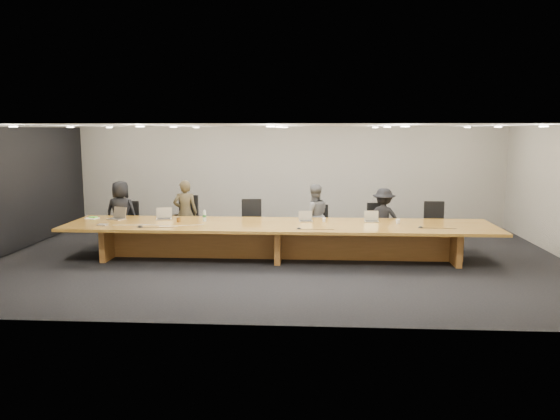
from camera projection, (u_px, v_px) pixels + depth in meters
The scene contains 28 objects.
ground at pixel (279, 259), 11.59m from camera, with size 12.00×12.00×0.00m, color black.
back_wall at pixel (288, 177), 15.34m from camera, with size 12.00×0.02×2.80m, color beige.
left_wall_panel at pixel (5, 192), 11.76m from camera, with size 0.08×7.84×2.74m, color black.
conference_table at pixel (279, 234), 11.52m from camera, with size 9.00×1.80×0.75m.
chair_far_left at pixel (127, 222), 13.04m from camera, with size 0.53×0.53×1.03m, color black, non-canonical shape.
chair_left at pixel (184, 220), 12.96m from camera, with size 0.61×0.61×1.19m, color black, non-canonical shape.
chair_mid_left at pixel (252, 223), 12.72m from camera, with size 0.57×0.57×1.12m, color black, non-canonical shape.
chair_mid_right at pixel (318, 226), 12.70m from camera, with size 0.51×0.51×0.99m, color black, non-canonical shape.
chair_right at pixel (377, 225), 12.70m from camera, with size 0.53×0.53×1.03m, color black, non-canonical shape.
chair_far_right at pixel (436, 225), 12.48m from camera, with size 0.56×0.56×1.10m, color black, non-canonical shape.
person_a at pixel (121, 213), 12.84m from camera, with size 0.75×0.49×1.53m, color black.
person_b at pixel (185, 213), 12.83m from camera, with size 0.57×0.37×1.55m, color #39311F.
person_c at pixel (314, 216), 12.61m from camera, with size 0.72×0.56×1.47m, color #535456.
person_d at pixel (383, 218), 12.53m from camera, with size 0.90×0.52×1.39m, color black.
laptop_a at pixel (116, 213), 12.02m from camera, with size 0.35×0.26×0.28m, color tan, non-canonical shape.
laptop_b at pixel (164, 214), 12.02m from camera, with size 0.33×0.24×0.26m, color tan, non-canonical shape.
laptop_d at pixel (306, 216), 11.75m from camera, with size 0.29×0.21×0.23m, color #BAAD8E, non-canonical shape.
laptop_e at pixel (372, 216), 11.70m from camera, with size 0.30×0.22×0.24m, color tan, non-canonical shape.
water_bottle at pixel (204, 216), 11.78m from camera, with size 0.07×0.07×0.23m, color silver.
amber_mug at pixel (178, 220), 11.68m from camera, with size 0.08×0.08×0.10m, color brown.
paper_cup_near at pixel (324, 220), 11.72m from camera, with size 0.07×0.07×0.08m, color silver.
paper_cup_far at pixel (398, 221), 11.48m from camera, with size 0.09×0.09×0.10m, color silver.
notepad at pixel (92, 218), 12.15m from camera, with size 0.26×0.20×0.02m, color white.
lime_gadget at pixel (93, 217), 12.16m from camera, with size 0.18×0.10×0.03m, color #64CA35.
av_box at pixel (102, 225), 11.27m from camera, with size 0.19×0.14×0.03m, color silver.
mic_left at pixel (140, 226), 11.10m from camera, with size 0.13×0.13×0.03m, color black.
mic_center at pixel (299, 228), 10.90m from camera, with size 0.11×0.11×0.03m, color black.
mic_right at pixel (421, 227), 11.02m from camera, with size 0.12×0.12×0.03m, color black.
Camera 1 is at (0.72, -11.29, 2.72)m, focal length 35.00 mm.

